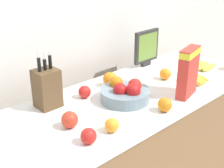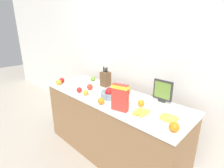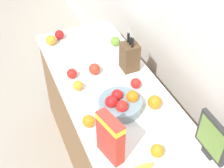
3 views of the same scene
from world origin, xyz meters
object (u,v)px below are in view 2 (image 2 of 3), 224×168
(fruit_bowl, at_px, (112,94))
(orange_front_left, at_px, (59,82))
(small_monitor, at_px, (163,91))
(orange_mid_right, at_px, (86,93))
(knife_block, at_px, (105,79))
(orange_by_cereal, at_px, (141,103))
(apple_rightmost, at_px, (90,87))
(apple_middle, at_px, (93,79))
(cereal_box, at_px, (120,96))
(orange_mid_left, at_px, (127,91))
(banana_bunch_left, at_px, (141,112))
(apple_by_knife_block, at_px, (79,90))
(orange_near_bowl, at_px, (174,127))
(banana_bunch_right, at_px, (169,118))
(orange_front_right, at_px, (101,101))
(apple_near_bananas, at_px, (114,88))
(apple_rear, at_px, (62,80))

(fruit_bowl, xyz_separation_m, orange_front_left, (-0.89, -0.22, -0.00))
(small_monitor, relative_size, orange_mid_right, 3.79)
(knife_block, bearing_deg, orange_by_cereal, -14.32)
(small_monitor, relative_size, apple_rightmost, 3.18)
(apple_middle, bearing_deg, knife_block, -4.84)
(cereal_box, distance_m, orange_by_cereal, 0.28)
(knife_block, bearing_deg, apple_middle, 175.16)
(cereal_box, bearing_deg, orange_mid_left, 106.09)
(banana_bunch_left, xyz_separation_m, apple_by_knife_block, (-0.93, -0.08, 0.02))
(orange_near_bowl, bearing_deg, banana_bunch_right, 128.87)
(cereal_box, height_order, fruit_bowl, cereal_box)
(banana_bunch_right, xyz_separation_m, orange_front_right, (-0.71, -0.21, 0.02))
(knife_block, height_order, orange_by_cereal, knife_block)
(banana_bunch_left, distance_m, apple_near_bananas, 0.72)
(orange_near_bowl, distance_m, orange_front_right, 0.83)
(banana_bunch_right, distance_m, orange_mid_left, 0.73)
(apple_by_knife_block, distance_m, orange_mid_right, 0.14)
(cereal_box, relative_size, apple_middle, 3.67)
(banana_bunch_right, bearing_deg, orange_near_bowl, -51.13)
(banana_bunch_left, height_order, apple_by_knife_block, apple_by_knife_block)
(banana_bunch_right, bearing_deg, apple_rightmost, -179.99)
(orange_mid_left, bearing_deg, banana_bunch_right, -18.37)
(orange_near_bowl, bearing_deg, knife_block, 161.99)
(apple_by_knife_block, bearing_deg, small_monitor, 27.49)
(cereal_box, xyz_separation_m, apple_rightmost, (-0.70, 0.17, -0.11))
(knife_block, height_order, orange_front_left, knife_block)
(banana_bunch_left, bearing_deg, apple_rear, -179.06)
(banana_bunch_left, relative_size, apple_middle, 2.61)
(orange_mid_right, bearing_deg, banana_bunch_left, 5.98)
(apple_by_knife_block, relative_size, orange_front_right, 0.95)
(orange_by_cereal, bearing_deg, apple_near_bananas, 165.41)
(fruit_bowl, relative_size, orange_front_left, 3.41)
(orange_front_right, bearing_deg, fruit_bowl, 103.65)
(apple_rear, relative_size, apple_middle, 1.00)
(orange_front_right, bearing_deg, banana_bunch_right, 16.38)
(cereal_box, xyz_separation_m, orange_by_cereal, (0.10, 0.23, -0.12))
(apple_rightmost, relative_size, orange_front_left, 1.00)
(cereal_box, relative_size, orange_near_bowl, 3.33)
(banana_bunch_left, height_order, orange_mid_left, orange_mid_left)
(orange_front_right, xyz_separation_m, orange_by_cereal, (0.35, 0.27, -0.00))
(orange_near_bowl, bearing_deg, apple_by_knife_block, -179.27)
(knife_block, height_order, apple_rear, knife_block)
(banana_bunch_left, bearing_deg, apple_near_bananas, 156.33)
(apple_by_knife_block, xyz_separation_m, orange_front_left, (-0.47, -0.03, 0.00))
(apple_middle, relative_size, apple_rightmost, 0.94)
(knife_block, height_order, orange_near_bowl, knife_block)
(banana_bunch_right, bearing_deg, fruit_bowl, 178.15)
(apple_rear, xyz_separation_m, apple_rightmost, (0.55, 0.11, 0.00))
(apple_middle, xyz_separation_m, orange_near_bowl, (1.56, -0.43, 0.00))
(apple_middle, height_order, apple_by_knife_block, apple_middle)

